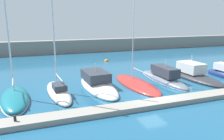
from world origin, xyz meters
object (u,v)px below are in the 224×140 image
at_px(sailboat_red_fourth, 136,84).
at_px(motorboat_slate_fifth, 163,77).
at_px(sailboat_teal_nearest, 15,97).
at_px(mooring_buoy_orange, 106,61).
at_px(dock_bollard, 15,118).
at_px(motorboat_white_third, 97,84).
at_px(motorboat_charcoal_sixth, 192,74).
at_px(sailboat_ivory_second, 59,92).

height_order(sailboat_red_fourth, motorboat_slate_fifth, sailboat_red_fourth).
distance_m(sailboat_teal_nearest, mooring_buoy_orange, 21.82).
bearing_deg(dock_bollard, mooring_buoy_orange, 56.90).
xyz_separation_m(motorboat_white_third, sailboat_red_fourth, (4.70, -0.52, -0.32)).
height_order(motorboat_white_third, motorboat_charcoal_sixth, motorboat_charcoal_sixth).
height_order(sailboat_teal_nearest, dock_bollard, sailboat_teal_nearest).
xyz_separation_m(sailboat_teal_nearest, motorboat_slate_fifth, (17.47, 1.23, 0.04)).
relative_size(motorboat_slate_fifth, dock_bollard, 21.91).
height_order(sailboat_ivory_second, mooring_buoy_orange, sailboat_ivory_second).
height_order(sailboat_teal_nearest, motorboat_white_third, sailboat_teal_nearest).
bearing_deg(sailboat_ivory_second, motorboat_white_third, -86.18).
bearing_deg(motorboat_charcoal_sixth, motorboat_white_third, 87.09).
xyz_separation_m(motorboat_slate_fifth, motorboat_charcoal_sixth, (4.47, -0.08, 0.04)).
relative_size(motorboat_charcoal_sixth, dock_bollard, 23.43).
relative_size(sailboat_ivory_second, motorboat_slate_fifth, 1.54).
xyz_separation_m(motorboat_charcoal_sixth, mooring_buoy_orange, (-7.28, 15.01, -0.45)).
bearing_deg(sailboat_red_fourth, sailboat_ivory_second, 88.25).
bearing_deg(motorboat_slate_fifth, dock_bollard, 110.53).
bearing_deg(motorboat_white_third, motorboat_charcoal_sixth, -94.13).
bearing_deg(motorboat_charcoal_sixth, sailboat_ivory_second, 89.50).
relative_size(sailboat_teal_nearest, motorboat_slate_fifth, 1.60).
height_order(sailboat_red_fourth, motorboat_charcoal_sixth, sailboat_red_fourth).
distance_m(motorboat_slate_fifth, mooring_buoy_orange, 15.20).
bearing_deg(dock_bollard, sailboat_ivory_second, 58.66).
bearing_deg(motorboat_slate_fifth, motorboat_charcoal_sixth, -92.43).
bearing_deg(dock_bollard, motorboat_white_third, 39.83).
relative_size(sailboat_red_fourth, dock_bollard, 40.94).
relative_size(sailboat_teal_nearest, dock_bollard, 35.15).
bearing_deg(sailboat_teal_nearest, motorboat_charcoal_sixth, -91.49).
distance_m(motorboat_white_third, dock_bollard, 10.67).
bearing_deg(sailboat_ivory_second, motorboat_charcoal_sixth, -93.26).
distance_m(sailboat_red_fourth, motorboat_slate_fifth, 4.15).
relative_size(sailboat_ivory_second, dock_bollard, 33.71).
bearing_deg(motorboat_slate_fifth, sailboat_red_fourth, 95.90).
height_order(motorboat_white_third, dock_bollard, motorboat_white_third).
xyz_separation_m(sailboat_ivory_second, motorboat_white_third, (4.47, 0.72, 0.18)).
bearing_deg(sailboat_red_fourth, motorboat_charcoal_sixth, -90.04).
bearing_deg(sailboat_red_fourth, mooring_buoy_orange, -7.79).
relative_size(sailboat_ivory_second, mooring_buoy_orange, 17.46).
height_order(sailboat_teal_nearest, motorboat_slate_fifth, sailboat_teal_nearest).
bearing_deg(dock_bollard, motorboat_charcoal_sixth, 17.47).
bearing_deg(motorboat_charcoal_sixth, sailboat_teal_nearest, 90.42).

